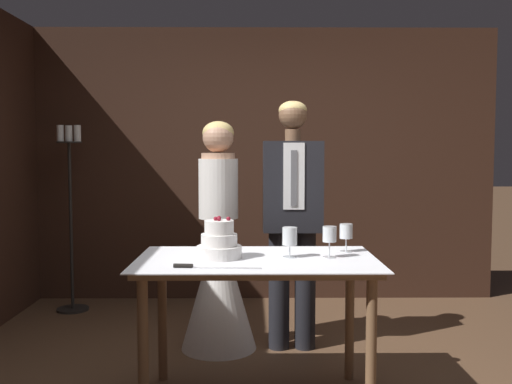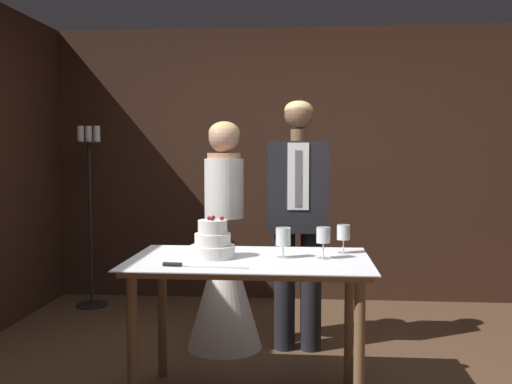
# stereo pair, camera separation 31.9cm
# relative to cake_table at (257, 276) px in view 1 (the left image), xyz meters

# --- Properties ---
(wall_back) EXTENTS (4.48, 0.12, 2.58)m
(wall_back) POSITION_rel_cake_table_xyz_m (0.05, 2.35, 0.57)
(wall_back) COLOR #382116
(wall_back) RESTS_ON ground_plane
(cake_table) EXTENTS (1.34, 0.81, 0.82)m
(cake_table) POSITION_rel_cake_table_xyz_m (0.00, 0.00, 0.00)
(cake_table) COLOR brown
(cake_table) RESTS_ON ground_plane
(tiered_cake) EXTENTS (0.25, 0.25, 0.23)m
(tiered_cake) POSITION_rel_cake_table_xyz_m (-0.21, 0.01, 0.19)
(tiered_cake) COLOR white
(tiered_cake) RESTS_ON cake_table
(cake_knife) EXTENTS (0.45, 0.06, 0.02)m
(cake_knife) POSITION_rel_cake_table_xyz_m (-0.29, -0.27, 0.11)
(cake_knife) COLOR silver
(cake_knife) RESTS_ON cake_table
(wine_glass_near) EXTENTS (0.08, 0.08, 0.17)m
(wine_glass_near) POSITION_rel_cake_table_xyz_m (0.19, 0.03, 0.21)
(wine_glass_near) COLOR silver
(wine_glass_near) RESTS_ON cake_table
(wine_glass_middle) EXTENTS (0.08, 0.08, 0.18)m
(wine_glass_middle) POSITION_rel_cake_table_xyz_m (0.41, 0.03, 0.22)
(wine_glass_middle) COLOR silver
(wine_glass_middle) RESTS_ON cake_table
(wine_glass_far) EXTENTS (0.08, 0.08, 0.17)m
(wine_glass_far) POSITION_rel_cake_table_xyz_m (0.53, 0.20, 0.21)
(wine_glass_far) COLOR silver
(wine_glass_far) RESTS_ON cake_table
(bride) EXTENTS (0.54, 0.54, 1.63)m
(bride) POSITION_rel_cake_table_xyz_m (-0.26, 0.88, -0.11)
(bride) COLOR white
(bride) RESTS_ON ground_plane
(groom) EXTENTS (0.42, 0.25, 1.77)m
(groom) POSITION_rel_cake_table_xyz_m (0.26, 0.88, 0.27)
(groom) COLOR black
(groom) RESTS_ON ground_plane
(candle_stand) EXTENTS (0.28, 0.28, 1.65)m
(candle_stand) POSITION_rel_cake_table_xyz_m (-1.63, 1.88, 0.14)
(candle_stand) COLOR black
(candle_stand) RESTS_ON ground_plane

